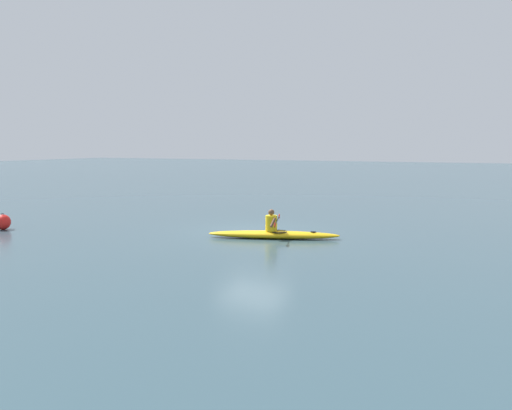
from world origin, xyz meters
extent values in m
plane|color=#334C56|center=(0.00, 0.00, 0.00)|extent=(160.00, 160.00, 0.00)
ellipsoid|color=#EAB214|center=(-1.23, 0.95, 0.13)|extent=(4.44, 2.09, 0.26)
torus|color=black|center=(-1.41, 0.89, 0.24)|extent=(0.74, 0.74, 0.04)
cylinder|color=black|center=(-2.50, 0.51, 0.25)|extent=(0.18, 0.18, 0.02)
cylinder|color=yellow|center=(-1.16, 0.98, 0.52)|extent=(0.40, 0.40, 0.53)
sphere|color=brown|center=(-1.16, 0.98, 0.89)|extent=(0.21, 0.21, 0.21)
cylinder|color=black|center=(-1.35, 0.91, 0.62)|extent=(0.71, 1.94, 0.03)
ellipsoid|color=red|center=(-1.00, -0.05, 0.62)|extent=(0.17, 0.39, 0.17)
ellipsoid|color=red|center=(-1.69, 1.88, 0.62)|extent=(0.17, 0.39, 0.17)
cylinder|color=brown|center=(-1.13, 0.67, 0.59)|extent=(0.26, 0.25, 0.34)
cylinder|color=brown|center=(-1.33, 1.23, 0.59)|extent=(0.17, 0.31, 0.34)
sphere|color=red|center=(8.63, 3.72, 0.29)|extent=(0.57, 0.57, 0.57)
torus|color=#333338|center=(8.63, 3.72, 0.60)|extent=(0.12, 0.12, 0.02)
camera|label=1|loc=(-8.20, 16.72, 3.17)|focal=36.10mm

